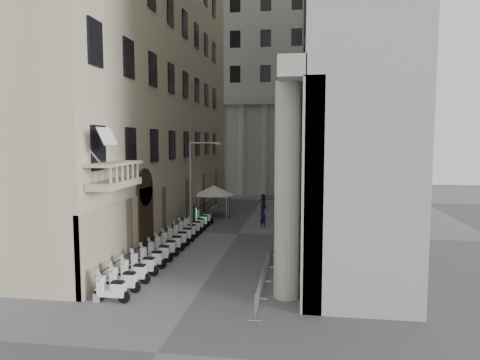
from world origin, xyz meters
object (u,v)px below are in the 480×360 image
(pedestrian_a, at_px, (263,218))
(scooter_0, at_px, (112,302))
(street_lamp, at_px, (194,183))
(security_tent, at_px, (215,191))
(info_kiosk, at_px, (195,217))
(pedestrian_b, at_px, (282,206))

(pedestrian_a, bearing_deg, scooter_0, 97.51)
(scooter_0, xyz_separation_m, street_lamp, (0.66, 12.49, 4.25))
(security_tent, height_order, pedestrian_a, security_tent)
(street_lamp, distance_m, info_kiosk, 5.11)
(pedestrian_a, distance_m, pedestrian_b, 6.98)
(security_tent, distance_m, info_kiosk, 6.01)
(security_tent, distance_m, street_lamp, 9.73)
(security_tent, xyz_separation_m, street_lamp, (0.40, -9.57, 1.70))
(pedestrian_b, bearing_deg, scooter_0, 89.22)
(pedestrian_a, bearing_deg, pedestrian_b, -77.25)
(security_tent, relative_size, pedestrian_a, 2.36)
(scooter_0, height_order, info_kiosk, info_kiosk)
(scooter_0, xyz_separation_m, pedestrian_b, (6.59, 24.81, 0.76))
(security_tent, height_order, street_lamp, street_lamp)
(scooter_0, distance_m, info_kiosk, 16.32)
(street_lamp, xyz_separation_m, info_kiosk, (-0.96, 3.80, -3.28))
(scooter_0, relative_size, pedestrian_a, 0.94)
(street_lamp, xyz_separation_m, pedestrian_a, (4.59, 5.47, -3.45))
(security_tent, relative_size, info_kiosk, 1.96)
(info_kiosk, bearing_deg, pedestrian_a, 2.39)
(info_kiosk, height_order, pedestrian_b, info_kiosk)
(info_kiosk, distance_m, pedestrian_b, 10.96)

